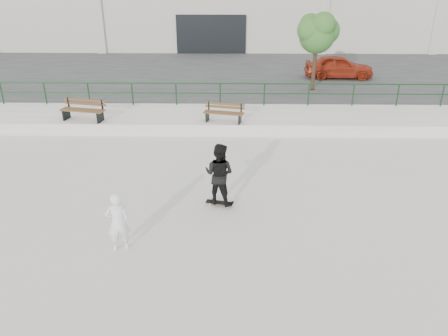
{
  "coord_description": "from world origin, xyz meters",
  "views": [
    {
      "loc": [
        1.53,
        -8.54,
        6.24
      ],
      "look_at": [
        1.34,
        2.0,
        1.38
      ],
      "focal_mm": 35.0,
      "sensor_mm": 36.0,
      "label": 1
    }
  ],
  "objects_px": {
    "bench_right": "(224,113)",
    "red_car": "(339,66)",
    "skateboard": "(219,203)",
    "seated_skater": "(118,222)",
    "tree": "(318,32)",
    "bench_left": "(83,110)",
    "standing_skater": "(219,174)"
  },
  "relations": [
    {
      "from": "red_car",
      "to": "standing_skater",
      "type": "xyz_separation_m",
      "value": [
        -6.36,
        -13.9,
        -0.15
      ]
    },
    {
      "from": "seated_skater",
      "to": "bench_left",
      "type": "bearing_deg",
      "value": -83.85
    },
    {
      "from": "tree",
      "to": "standing_skater",
      "type": "distance_m",
      "value": 12.31
    },
    {
      "from": "bench_right",
      "to": "red_car",
      "type": "distance_m",
      "value": 10.13
    },
    {
      "from": "tree",
      "to": "red_car",
      "type": "height_order",
      "value": "tree"
    },
    {
      "from": "bench_left",
      "to": "red_car",
      "type": "bearing_deg",
      "value": 44.75
    },
    {
      "from": "standing_skater",
      "to": "seated_skater",
      "type": "relative_size",
      "value": 1.18
    },
    {
      "from": "bench_right",
      "to": "tree",
      "type": "height_order",
      "value": "tree"
    },
    {
      "from": "bench_right",
      "to": "red_car",
      "type": "xyz_separation_m",
      "value": [
        6.35,
        7.89,
        0.27
      ]
    },
    {
      "from": "bench_right",
      "to": "skateboard",
      "type": "relative_size",
      "value": 2.1
    },
    {
      "from": "bench_right",
      "to": "seated_skater",
      "type": "distance_m",
      "value": 8.56
    },
    {
      "from": "skateboard",
      "to": "seated_skater",
      "type": "xyz_separation_m",
      "value": [
        -2.33,
        -2.21,
        0.69
      ]
    },
    {
      "from": "bench_right",
      "to": "seated_skater",
      "type": "xyz_separation_m",
      "value": [
        -2.35,
        -8.23,
        -0.11
      ]
    },
    {
      "from": "standing_skater",
      "to": "seated_skater",
      "type": "distance_m",
      "value": 3.22
    },
    {
      "from": "bench_right",
      "to": "red_car",
      "type": "relative_size",
      "value": 0.45
    },
    {
      "from": "tree",
      "to": "standing_skater",
      "type": "bearing_deg",
      "value": -111.89
    },
    {
      "from": "tree",
      "to": "bench_right",
      "type": "bearing_deg",
      "value": -130.84
    },
    {
      "from": "bench_left",
      "to": "seated_skater",
      "type": "height_order",
      "value": "seated_skater"
    },
    {
      "from": "red_car",
      "to": "skateboard",
      "type": "distance_m",
      "value": 15.33
    },
    {
      "from": "red_car",
      "to": "seated_skater",
      "type": "height_order",
      "value": "red_car"
    },
    {
      "from": "red_car",
      "to": "standing_skater",
      "type": "distance_m",
      "value": 15.29
    },
    {
      "from": "bench_left",
      "to": "tree",
      "type": "xyz_separation_m",
      "value": [
        10.25,
        5.09,
        2.47
      ]
    },
    {
      "from": "bench_right",
      "to": "skateboard",
      "type": "distance_m",
      "value": 6.07
    },
    {
      "from": "bench_right",
      "to": "seated_skater",
      "type": "height_order",
      "value": "seated_skater"
    },
    {
      "from": "skateboard",
      "to": "seated_skater",
      "type": "height_order",
      "value": "seated_skater"
    },
    {
      "from": "red_car",
      "to": "standing_skater",
      "type": "height_order",
      "value": "standing_skater"
    },
    {
      "from": "red_car",
      "to": "skateboard",
      "type": "relative_size",
      "value": 4.69
    },
    {
      "from": "bench_left",
      "to": "seated_skater",
      "type": "relative_size",
      "value": 1.25
    },
    {
      "from": "bench_left",
      "to": "standing_skater",
      "type": "xyz_separation_m",
      "value": [
        5.75,
        -6.12,
        0.08
      ]
    },
    {
      "from": "bench_left",
      "to": "standing_skater",
      "type": "bearing_deg",
      "value": -34.78
    },
    {
      "from": "bench_right",
      "to": "tree",
      "type": "distance_m",
      "value": 7.3
    },
    {
      "from": "bench_right",
      "to": "standing_skater",
      "type": "relative_size",
      "value": 0.94
    }
  ]
}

